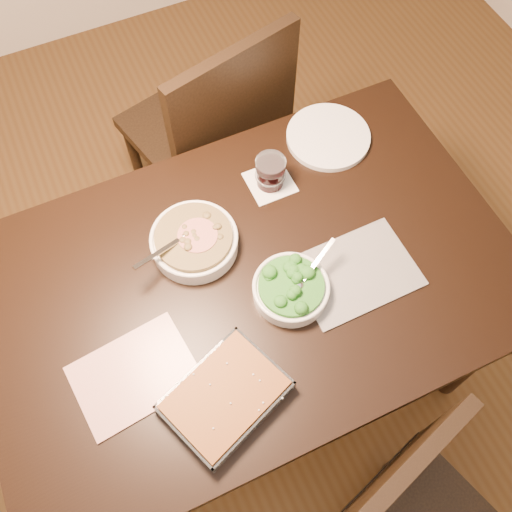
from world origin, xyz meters
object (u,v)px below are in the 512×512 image
broccoli_bowl (291,288)px  baking_dish (225,397)px  dinner_plate (328,137)px  chair_far (215,130)px  stew_bowl (194,241)px  table (249,293)px  wine_tumbler (270,172)px

broccoli_bowl → baking_dish: bearing=-145.1°
baking_dish → dinner_plate: (0.58, 0.58, -0.02)m
dinner_plate → chair_far: 0.46m
stew_bowl → chair_far: (0.26, 0.51, -0.23)m
dinner_plate → broccoli_bowl: bearing=-128.8°
table → stew_bowl: (-0.09, 0.14, 0.13)m
broccoli_bowl → chair_far: bearing=83.3°
table → stew_bowl: bearing=122.3°
broccoli_bowl → chair_far: (0.09, 0.74, -0.23)m
stew_bowl → dinner_plate: bearing=19.5°
stew_bowl → wine_tumbler: bearing=21.0°
wine_tumbler → broccoli_bowl: bearing=-106.8°
wine_tumbler → dinner_plate: 0.24m
table → wine_tumbler: wine_tumbler is taller
wine_tumbler → table: bearing=-125.9°
broccoli_bowl → stew_bowl: bearing=126.7°
table → stew_bowl: size_ratio=5.59×
broccoli_bowl → wine_tumbler: 0.35m
broccoli_bowl → chair_far: chair_far is taller
stew_bowl → chair_far: chair_far is taller
wine_tumbler → chair_far: size_ratio=0.10×
dinner_plate → chair_far: size_ratio=0.25×
dinner_plate → chair_far: bearing=125.6°
broccoli_bowl → wine_tumbler: bearing=73.2°
table → wine_tumbler: bearing=54.1°
chair_far → table: bearing=61.8°
broccoli_bowl → baking_dish: (-0.26, -0.18, -0.00)m
dinner_plate → baking_dish: bearing=-135.0°
broccoli_bowl → dinner_plate: broccoli_bowl is taller
broccoli_bowl → dinner_plate: 0.52m
baking_dish → stew_bowl: bearing=56.8°
broccoli_bowl → baking_dish: 0.31m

